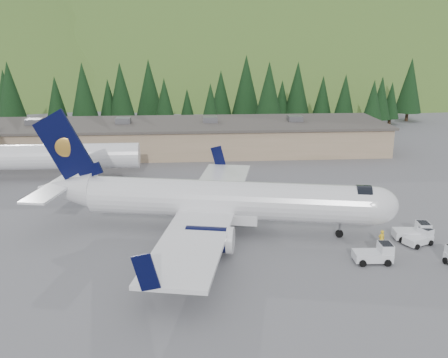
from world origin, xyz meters
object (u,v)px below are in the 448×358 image
airliner (218,201)px  baggage_tug_b (414,232)px  baggage_tug_d (420,238)px  ramp_worker (381,239)px  second_airliner (40,156)px  terminal_building (182,137)px  baggage_tug_a (376,254)px

airliner → baggage_tug_b: airliner is taller
airliner → baggage_tug_d: 20.33m
airliner → ramp_worker: 16.53m
second_airliner → baggage_tug_d: bearing=-31.6°
terminal_building → airliner: bearing=-84.1°
baggage_tug_b → baggage_tug_a: bearing=-135.0°
baggage_tug_b → terminal_building: (-23.42, 41.53, 1.81)m
second_airliner → terminal_building: second_airliner is taller
terminal_building → baggage_tug_d: size_ratio=22.08×
airliner → baggage_tug_b: bearing=1.1°
ramp_worker → baggage_tug_a: bearing=53.2°
baggage_tug_b → baggage_tug_d: bearing=-81.2°
terminal_building → second_airliner: bearing=-141.2°
airliner → baggage_tug_a: airliner is taller
second_airliner → terminal_building: 25.55m
baggage_tug_b → baggage_tug_d: 1.14m
baggage_tug_a → terminal_building: 49.56m
baggage_tug_a → baggage_tug_b: bearing=41.9°
baggage_tug_d → baggage_tug_b: bearing=68.7°
airliner → terminal_building: airliner is taller
terminal_building → ramp_worker: 47.43m
baggage_tug_b → ramp_worker: size_ratio=1.94×
airliner → baggage_tug_a: bearing=-19.7°
terminal_building → ramp_worker: size_ratio=38.64×
baggage_tug_b → ramp_worker: bearing=-151.4°
second_airliner → baggage_tug_a: 48.33m
terminal_building → baggage_tug_d: bearing=-61.2°
baggage_tug_b → terminal_building: bearing=124.8°
airliner → second_airliner: airliner is taller
baggage_tug_a → ramp_worker: 3.40m
baggage_tug_b → baggage_tug_d: (0.07, -1.13, -0.13)m
baggage_tug_a → terminal_building: size_ratio=0.05×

